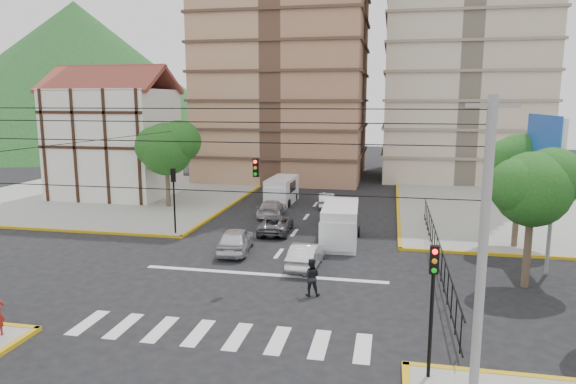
% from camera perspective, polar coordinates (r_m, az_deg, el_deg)
% --- Properties ---
extents(ground, '(160.00, 160.00, 0.00)m').
position_cam_1_polar(ground, '(26.18, -3.42, -9.97)').
color(ground, black).
rests_on(ground, ground).
extents(sidewalk_nw, '(26.00, 26.00, 0.15)m').
position_cam_1_polar(sidewalk_nw, '(51.86, -19.35, -0.35)').
color(sidewalk_nw, gray).
rests_on(sidewalk_nw, ground).
extents(sidewalk_ne, '(26.00, 26.00, 0.15)m').
position_cam_1_polar(sidewalk_ne, '(46.68, 28.18, -2.10)').
color(sidewalk_ne, gray).
rests_on(sidewalk_ne, ground).
extents(crosswalk_stripes, '(12.00, 2.40, 0.01)m').
position_cam_1_polar(crosswalk_stripes, '(20.89, -7.79, -15.43)').
color(crosswalk_stripes, silver).
rests_on(crosswalk_stripes, ground).
extents(stop_line, '(13.00, 0.40, 0.01)m').
position_cam_1_polar(stop_line, '(27.27, -2.77, -9.11)').
color(stop_line, silver).
rests_on(stop_line, ground).
extents(tudor_building, '(10.80, 8.05, 12.23)m').
position_cam_1_polar(tudor_building, '(50.71, -18.71, 5.36)').
color(tudor_building, silver).
rests_on(tudor_building, ground).
extents(distant_hill, '(70.00, 70.00, 28.00)m').
position_cam_1_polar(distant_hill, '(112.17, -22.26, 11.94)').
color(distant_hill, '#17451A').
rests_on(distant_hill, ground).
extents(park_fence, '(0.10, 22.50, 1.66)m').
position_cam_1_polar(park_fence, '(29.76, 16.10, -7.86)').
color(park_fence, black).
rests_on(park_fence, ground).
extents(billboard, '(0.36, 6.20, 8.10)m').
position_cam_1_polar(billboard, '(30.97, 26.54, 3.52)').
color(billboard, slate).
rests_on(billboard, ground).
extents(tree_park_a, '(4.41, 3.60, 6.83)m').
position_cam_1_polar(tree_park_a, '(26.92, 25.72, 0.62)').
color(tree_park_a, '#473828').
rests_on(tree_park_a, ground).
extents(tree_park_c, '(4.65, 3.80, 7.25)m').
position_cam_1_polar(tree_park_c, '(33.86, 24.56, 3.02)').
color(tree_park_c, '#473828').
rests_on(tree_park_c, ground).
extents(tree_tudor, '(5.39, 4.40, 7.43)m').
position_cam_1_polar(tree_tudor, '(43.93, -13.25, 4.93)').
color(tree_tudor, '#473828').
rests_on(tree_tudor, ground).
extents(traffic_light_se, '(0.28, 0.22, 4.40)m').
position_cam_1_polar(traffic_light_se, '(17.06, 15.77, -10.41)').
color(traffic_light_se, black).
rests_on(traffic_light_se, ground).
extents(traffic_light_nw, '(0.28, 0.22, 4.40)m').
position_cam_1_polar(traffic_light_nw, '(35.08, -12.58, 0.24)').
color(traffic_light_nw, black).
rests_on(traffic_light_nw, ground).
extents(traffic_light_hanging, '(18.00, 9.12, 0.92)m').
position_cam_1_polar(traffic_light_hanging, '(22.84, -4.89, 2.33)').
color(traffic_light_hanging, black).
rests_on(traffic_light_hanging, ground).
extents(utility_pole_se, '(1.40, 0.28, 9.00)m').
position_cam_1_polar(utility_pole_se, '(15.56, 20.81, -6.27)').
color(utility_pole_se, slate).
rests_on(utility_pole_se, ground).
extents(van_right_lane, '(2.44, 5.62, 2.48)m').
position_cam_1_polar(van_right_lane, '(32.65, 5.78, -3.71)').
color(van_right_lane, silver).
rests_on(van_right_lane, ground).
extents(van_left_lane, '(2.17, 5.15, 2.29)m').
position_cam_1_polar(van_left_lane, '(45.11, -0.78, 0.07)').
color(van_left_lane, silver).
rests_on(van_left_lane, ground).
extents(car_silver_front_left, '(2.29, 4.59, 1.50)m').
position_cam_1_polar(car_silver_front_left, '(31.04, -5.82, -5.32)').
color(car_silver_front_left, silver).
rests_on(car_silver_front_left, ground).
extents(car_white_front_right, '(1.59, 4.16, 1.35)m').
position_cam_1_polar(car_white_front_right, '(28.22, 2.02, -7.00)').
color(car_white_front_right, silver).
rests_on(car_white_front_right, ground).
extents(car_grey_mid_left, '(2.27, 4.52, 1.23)m').
position_cam_1_polar(car_grey_mid_left, '(35.40, -1.37, -3.56)').
color(car_grey_mid_left, slate).
rests_on(car_grey_mid_left, ground).
extents(car_silver_rear_left, '(2.08, 4.56, 1.29)m').
position_cam_1_polar(car_silver_rear_left, '(40.40, -1.84, -1.80)').
color(car_silver_rear_left, '#BABABF').
rests_on(car_silver_rear_left, ground).
extents(car_darkgrey_mid_right, '(1.62, 3.73, 1.25)m').
position_cam_1_polar(car_darkgrey_mid_right, '(38.91, 5.00, -2.32)').
color(car_darkgrey_mid_right, '#252628').
rests_on(car_darkgrey_mid_right, ground).
extents(car_white_rear_right, '(1.86, 3.89, 1.23)m').
position_cam_1_polar(car_white_rear_right, '(43.91, 4.28, -0.90)').
color(car_white_rear_right, silver).
rests_on(car_white_rear_right, ground).
extents(pedestrian_crosswalk, '(0.94, 0.77, 1.78)m').
position_cam_1_polar(pedestrian_crosswalk, '(24.20, 2.56, -9.43)').
color(pedestrian_crosswalk, black).
rests_on(pedestrian_crosswalk, ground).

